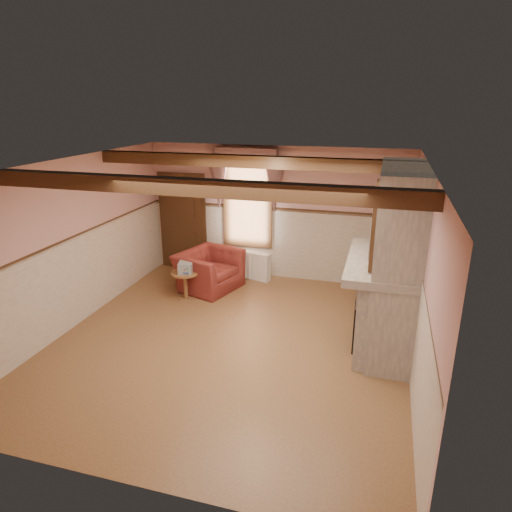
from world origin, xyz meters
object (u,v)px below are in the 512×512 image
(armchair, at_px, (209,270))
(side_table, at_px, (186,285))
(oil_lamp, at_px, (385,242))
(bowl, at_px, (384,258))
(mantel_clock, at_px, (385,238))
(radiator, at_px, (255,266))

(armchair, xyz_separation_m, side_table, (-0.25, -0.60, -0.11))
(side_table, distance_m, oil_lamp, 3.86)
(bowl, distance_m, mantel_clock, 0.83)
(bowl, bearing_deg, oil_lamp, 90.00)
(radiator, height_order, oil_lamp, oil_lamp)
(radiator, bearing_deg, oil_lamp, -18.25)
(side_table, bearing_deg, bowl, -13.16)
(armchair, distance_m, side_table, 0.66)
(side_table, xyz_separation_m, mantel_clock, (3.62, -0.01, 1.25))
(armchair, xyz_separation_m, radiator, (0.76, 0.74, -0.09))
(armchair, bearing_deg, mantel_clock, -82.90)
(armchair, height_order, bowl, bowl)
(bowl, bearing_deg, mantel_clock, 90.00)
(armchair, height_order, oil_lamp, oil_lamp)
(armchair, height_order, radiator, armchair)
(armchair, relative_size, radiator, 1.70)
(radiator, xyz_separation_m, bowl, (2.61, -2.19, 1.16))
(radiator, xyz_separation_m, mantel_clock, (2.61, -1.36, 1.22))
(bowl, relative_size, mantel_clock, 1.37)
(side_table, distance_m, mantel_clock, 3.83)
(armchair, bearing_deg, oil_lamp, -88.48)
(side_table, distance_m, bowl, 3.90)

